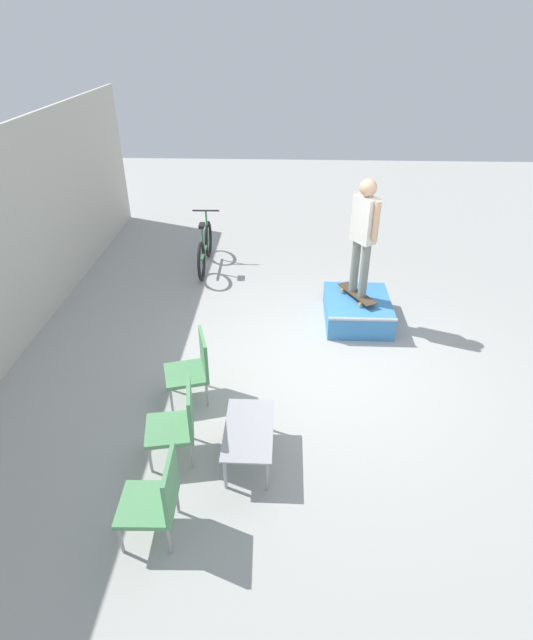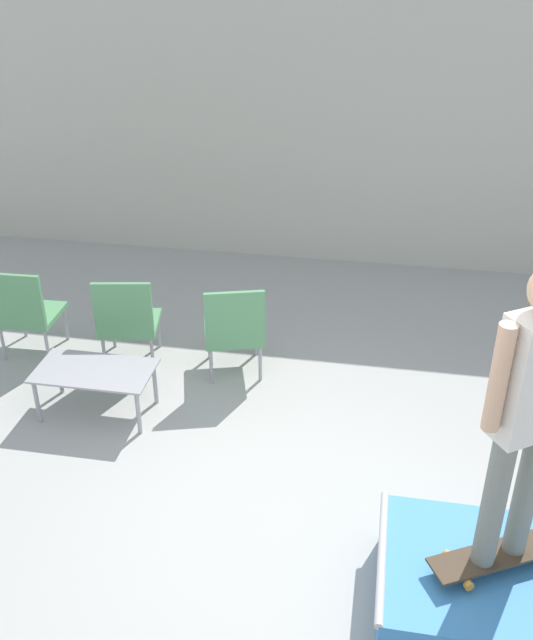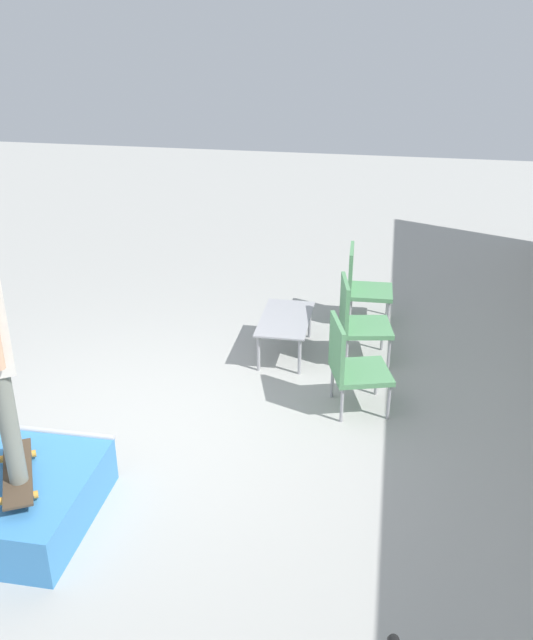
% 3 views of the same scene
% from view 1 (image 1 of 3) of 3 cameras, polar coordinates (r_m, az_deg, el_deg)
% --- Properties ---
extents(ground_plane, '(24.00, 24.00, 0.00)m').
position_cam_1_polar(ground_plane, '(7.10, 7.10, -5.43)').
color(ground_plane, '#A8A8A3').
extents(skate_ramp_box, '(1.24, 1.02, 0.41)m').
position_cam_1_polar(skate_ramp_box, '(8.14, 10.33, 1.12)').
color(skate_ramp_box, '#3D84C6').
rests_on(skate_ramp_box, ground_plane).
extents(skateboard_on_ramp, '(0.81, 0.56, 0.07)m').
position_cam_1_polar(skateboard_on_ramp, '(8.04, 10.29, 2.97)').
color(skateboard_on_ramp, '#473828').
rests_on(skateboard_on_ramp, skate_ramp_box).
extents(person_skater, '(0.49, 0.38, 1.81)m').
position_cam_1_polar(person_skater, '(7.59, 11.06, 10.21)').
color(person_skater, gray).
rests_on(person_skater, skateboard_on_ramp).
extents(coffee_table, '(0.97, 0.53, 0.42)m').
position_cam_1_polar(coffee_table, '(5.53, -2.03, -12.67)').
color(coffee_table, '#9E9EA3').
rests_on(coffee_table, ground_plane).
extents(patio_chair_left, '(0.54, 0.54, 0.92)m').
position_cam_1_polar(patio_chair_left, '(4.91, -12.40, -19.15)').
color(patio_chair_left, '#99999E').
rests_on(patio_chair_left, ground_plane).
extents(patio_chair_center, '(0.61, 0.61, 0.92)m').
position_cam_1_polar(patio_chair_center, '(5.57, -10.07, -11.30)').
color(patio_chair_center, '#99999E').
rests_on(patio_chair_center, ground_plane).
extents(patio_chair_right, '(0.65, 0.65, 0.92)m').
position_cam_1_polar(patio_chair_right, '(6.32, -8.36, -5.23)').
color(patio_chair_right, '#99999E').
rests_on(patio_chair_right, ground_plane).
extents(bicycle, '(1.82, 0.52, 1.01)m').
position_cam_1_polar(bicycle, '(9.83, -7.04, 8.11)').
color(bicycle, black).
rests_on(bicycle, ground_plane).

